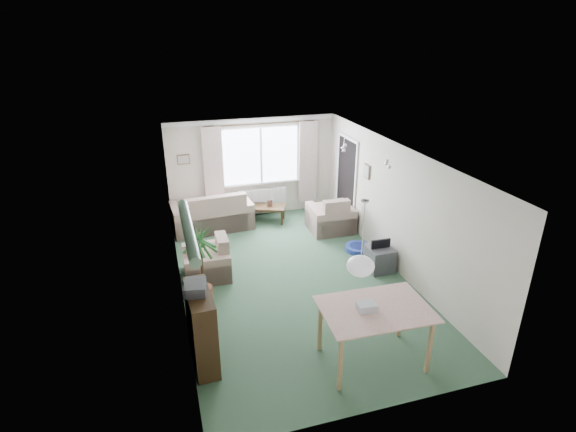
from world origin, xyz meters
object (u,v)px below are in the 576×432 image
object	(u,v)px
sofa	(212,210)
coffee_table	(267,214)
armchair_left	(206,257)
tv_cube	(379,259)
bookshelf	(201,328)
armchair_corner	(331,213)
pet_bed	(358,248)
dining_table	(373,335)
houseplant	(202,263)

from	to	relation	value
sofa	coffee_table	distance (m)	1.33
armchair_left	tv_cube	size ratio (longest dim) A/B	1.71
armchair_left	bookshelf	distance (m)	2.37
sofa	armchair_corner	size ratio (longest dim) A/B	1.89
armchair_corner	coffee_table	xyz separation A→B (m)	(-1.27, 0.90, -0.23)
sofa	pet_bed	world-z (taller)	sofa
dining_table	tv_cube	world-z (taller)	dining_table
armchair_corner	houseplant	xyz separation A→B (m)	(-3.12, -2.10, 0.30)
tv_cube	pet_bed	world-z (taller)	tv_cube
sofa	coffee_table	xyz separation A→B (m)	(1.31, 0.00, -0.25)
dining_table	coffee_table	bearing A→B (deg)	92.22
coffee_table	armchair_corner	bearing A→B (deg)	-35.20
bookshelf	houseplant	xyz separation A→B (m)	(0.19, 1.51, 0.16)
houseplant	pet_bed	bearing A→B (deg)	16.13
sofa	tv_cube	xyz separation A→B (m)	(2.80, -2.88, -0.22)
armchair_corner	coffee_table	distance (m)	1.57
tv_cube	coffee_table	bearing A→B (deg)	117.72
tv_cube	houseplant	bearing A→B (deg)	-177.74
coffee_table	bookshelf	world-z (taller)	bookshelf
armchair_left	armchair_corner	bearing A→B (deg)	113.89
bookshelf	sofa	bearing A→B (deg)	77.82
sofa	armchair_left	size ratio (longest dim) A/B	2.07
armchair_corner	bookshelf	size ratio (longest dim) A/B	0.84
tv_cube	pet_bed	bearing A→B (deg)	93.67
sofa	armchair_left	xyz separation A→B (m)	(-0.40, -2.16, -0.06)
armchair_left	houseplant	distance (m)	0.91
sofa	houseplant	world-z (taller)	houseplant
dining_table	houseplant	bearing A→B (deg)	133.42
armchair_corner	houseplant	world-z (taller)	houseplant
armchair_corner	tv_cube	distance (m)	2.00
coffee_table	tv_cube	world-z (taller)	tv_cube
armchair_left	coffee_table	world-z (taller)	armchair_left
armchair_left	houseplant	xyz separation A→B (m)	(-0.15, -0.83, 0.34)
houseplant	tv_cube	distance (m)	3.39
armchair_corner	armchair_left	world-z (taller)	armchair_corner
sofa	dining_table	bearing A→B (deg)	101.72
houseplant	pet_bed	xyz separation A→B (m)	(3.30, 0.95, -0.67)
armchair_corner	dining_table	world-z (taller)	dining_table
armchair_left	dining_table	distance (m)	3.56
coffee_table	pet_bed	world-z (taller)	coffee_table
coffee_table	bookshelf	size ratio (longest dim) A/B	0.77
sofa	pet_bed	bearing A→B (deg)	138.91
armchair_corner	coffee_table	size ratio (longest dim) A/B	1.10
coffee_table	pet_bed	distance (m)	2.50
dining_table	tv_cube	size ratio (longest dim) A/B	2.69
houseplant	tv_cube	xyz separation A→B (m)	(3.35, 0.12, -0.49)
bookshelf	pet_bed	distance (m)	4.30
houseplant	dining_table	size ratio (longest dim) A/B	1.06
armchair_corner	armchair_left	size ratio (longest dim) A/B	1.10
sofa	coffee_table	bearing A→B (deg)	175.47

